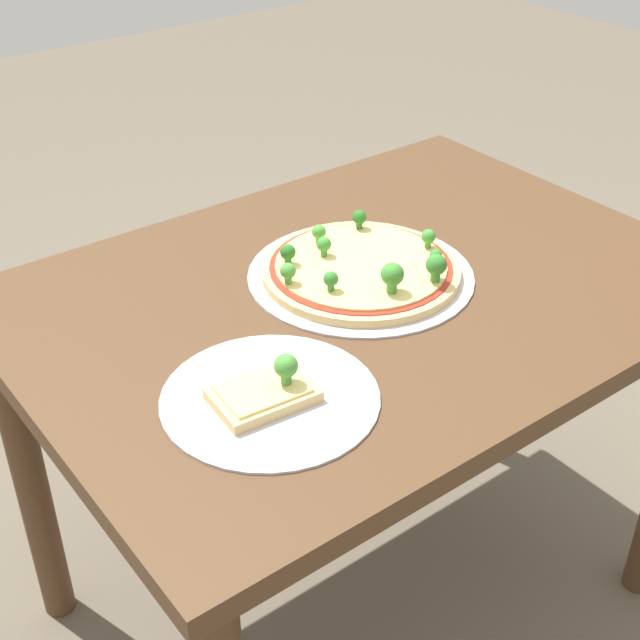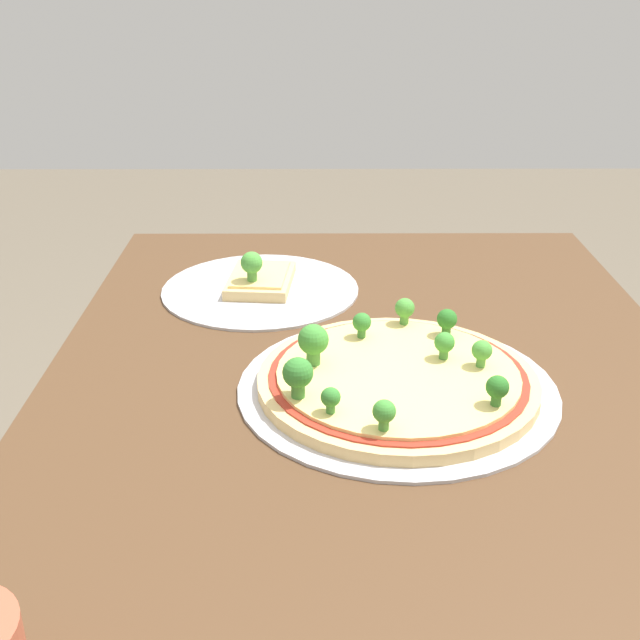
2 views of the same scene
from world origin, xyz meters
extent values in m
cube|color=#4C331E|center=(0.00, 0.00, 0.72)|extent=(1.10, 0.79, 0.04)
cylinder|color=#4C331E|center=(-0.49, -0.34, 0.35)|extent=(0.06, 0.06, 0.70)
cylinder|color=#4C331E|center=(-0.49, 0.34, 0.35)|extent=(0.06, 0.06, 0.70)
cylinder|color=#B7B7BC|center=(0.02, 0.03, 0.74)|extent=(0.37, 0.37, 0.00)
cylinder|color=#DBB775|center=(0.02, 0.03, 0.75)|extent=(0.32, 0.32, 0.01)
cylinder|color=#A82D1E|center=(0.02, 0.03, 0.76)|extent=(0.30, 0.30, 0.00)
cylinder|color=#EACC75|center=(0.02, 0.03, 0.76)|extent=(0.28, 0.28, 0.00)
sphere|color=#286B23|center=(0.09, 0.12, 0.78)|extent=(0.02, 0.02, 0.02)
cylinder|color=#37742D|center=(0.09, 0.12, 0.77)|extent=(0.01, 0.01, 0.01)
sphere|color=#3D8933|center=(-0.01, 0.08, 0.78)|extent=(0.02, 0.02, 0.02)
cylinder|color=#488E3A|center=(-0.01, 0.08, 0.77)|extent=(0.01, 0.01, 0.01)
sphere|color=#286B23|center=(-0.08, 0.09, 0.78)|extent=(0.03, 0.03, 0.03)
cylinder|color=#37742D|center=(-0.08, 0.09, 0.77)|extent=(0.01, 0.01, 0.01)
sphere|color=#479338|center=(-0.11, 0.05, 0.78)|extent=(0.03, 0.03, 0.03)
cylinder|color=#51973E|center=(-0.11, 0.05, 0.77)|extent=(0.01, 0.01, 0.01)
sphere|color=#3D8933|center=(0.14, 0.00, 0.78)|extent=(0.02, 0.02, 0.02)
cylinder|color=#488E3A|center=(0.14, 0.00, 0.77)|extent=(0.01, 0.01, 0.01)
sphere|color=#337A2D|center=(-0.07, -0.01, 0.78)|extent=(0.02, 0.02, 0.02)
cylinder|color=#3F8136|center=(-0.07, -0.01, 0.77)|extent=(0.01, 0.01, 0.01)
sphere|color=#3D8933|center=(0.00, -0.07, 0.79)|extent=(0.04, 0.04, 0.04)
cylinder|color=#488E3A|center=(0.00, -0.07, 0.77)|extent=(0.02, 0.02, 0.02)
sphere|color=#337A2D|center=(0.08, -0.09, 0.79)|extent=(0.03, 0.03, 0.03)
cylinder|color=#3F8136|center=(0.08, -0.09, 0.77)|extent=(0.02, 0.02, 0.02)
sphere|color=#479338|center=(0.01, 0.12, 0.78)|extent=(0.02, 0.02, 0.02)
cylinder|color=#51973E|center=(0.01, 0.12, 0.77)|extent=(0.01, 0.01, 0.01)
sphere|color=#337A2D|center=(0.11, -0.05, 0.78)|extent=(0.02, 0.02, 0.02)
cylinder|color=#3F8136|center=(0.11, -0.05, 0.77)|extent=(0.01, 0.01, 0.01)
cylinder|color=#B7B7BC|center=(-0.28, -0.15, 0.74)|extent=(0.29, 0.29, 0.00)
cube|color=#DBB775|center=(-0.29, -0.15, 0.75)|extent=(0.14, 0.10, 0.02)
cube|color=#EACC75|center=(-0.29, -0.15, 0.76)|extent=(0.12, 0.09, 0.00)
sphere|color=#479338|center=(-0.26, -0.16, 0.79)|extent=(0.03, 0.03, 0.03)
cylinder|color=#51973E|center=(-0.26, -0.16, 0.77)|extent=(0.01, 0.01, 0.01)
camera|label=1|loc=(-0.79, -0.93, 1.47)|focal=50.00mm
camera|label=2|loc=(0.83, -0.07, 1.20)|focal=45.00mm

